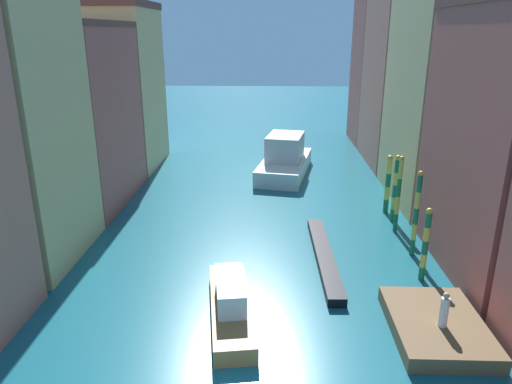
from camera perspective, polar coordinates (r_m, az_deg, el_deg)
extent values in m
plane|color=#196070|center=(38.53, 0.73, 0.22)|extent=(154.00, 154.00, 0.00)
cube|color=#B25147|center=(37.08, -20.87, 8.30)|extent=(6.74, 10.73, 12.59)
cube|color=brown|center=(36.59, -22.10, 18.32)|extent=(6.87, 10.95, 0.41)
cube|color=#DBB77A|center=(46.50, -16.21, 11.68)|extent=(6.74, 8.98, 14.19)
cube|color=brown|center=(46.26, -17.09, 20.80)|extent=(6.87, 9.16, 0.63)
cube|color=#DBB77A|center=(37.57, 22.16, 11.17)|extent=(6.74, 10.65, 16.33)
cube|color=#C6705B|center=(47.88, 17.84, 13.23)|extent=(6.74, 10.34, 16.70)
cube|color=#B25147|center=(56.66, 15.61, 16.81)|extent=(6.74, 7.73, 21.89)
cube|color=brown|center=(22.38, 20.91, -14.85)|extent=(3.80, 5.32, 0.69)
cylinder|color=white|center=(21.48, 21.72, -13.32)|extent=(0.36, 0.36, 1.30)
sphere|color=tan|center=(21.10, 21.98, -11.51)|extent=(0.26, 0.26, 0.26)
cylinder|color=#197247|center=(26.40, 19.35, -9.20)|extent=(0.31, 0.31, 0.74)
cylinder|color=#E5D14C|center=(26.07, 19.53, -7.76)|extent=(0.31, 0.31, 0.74)
cylinder|color=#197247|center=(25.76, 19.71, -6.29)|extent=(0.31, 0.31, 0.74)
cylinder|color=#E5D14C|center=(25.47, 19.89, -4.78)|extent=(0.31, 0.31, 0.74)
cylinder|color=#197247|center=(25.20, 20.07, -3.24)|extent=(0.31, 0.31, 0.74)
sphere|color=gold|center=(25.03, 20.20, -2.20)|extent=(0.34, 0.34, 0.34)
cylinder|color=#197247|center=(28.92, 18.32, -6.31)|extent=(0.28, 0.28, 0.96)
cylinder|color=#E5D14C|center=(28.54, 18.52, -4.56)|extent=(0.28, 0.28, 0.96)
cylinder|color=#197247|center=(28.19, 18.72, -2.77)|extent=(0.28, 0.28, 0.96)
cylinder|color=#E5D14C|center=(27.87, 18.92, -0.93)|extent=(0.28, 0.28, 0.96)
cylinder|color=#197247|center=(27.58, 19.13, 0.94)|extent=(0.28, 0.28, 0.96)
sphere|color=gold|center=(27.41, 19.26, 2.12)|extent=(0.30, 0.30, 0.30)
cylinder|color=#197247|center=(31.82, 16.46, -3.56)|extent=(0.26, 0.26, 1.19)
cylinder|color=#E5D14C|center=(31.40, 16.66, -1.55)|extent=(0.26, 0.26, 1.19)
cylinder|color=#197247|center=(31.03, 16.87, 0.51)|extent=(0.26, 0.26, 1.19)
cylinder|color=#E5D14C|center=(30.69, 17.07, 2.62)|extent=(0.26, 0.26, 1.19)
sphere|color=gold|center=(30.51, 17.20, 3.89)|extent=(0.29, 0.29, 0.29)
cylinder|color=#197247|center=(33.58, 16.16, -2.65)|extent=(0.36, 0.36, 0.86)
cylinder|color=#E5D14C|center=(33.29, 16.29, -1.28)|extent=(0.36, 0.36, 0.86)
cylinder|color=#197247|center=(33.02, 16.43, 0.12)|extent=(0.36, 0.36, 0.86)
cylinder|color=#E5D14C|center=(32.76, 16.56, 1.54)|extent=(0.36, 0.36, 0.86)
cylinder|color=#197247|center=(32.53, 16.70, 2.98)|extent=(0.36, 0.36, 0.86)
sphere|color=gold|center=(32.39, 16.80, 3.95)|extent=(0.39, 0.39, 0.39)
cylinder|color=#197247|center=(35.01, 15.38, -1.60)|extent=(0.36, 0.36, 0.96)
cylinder|color=#E5D14C|center=(34.69, 15.52, -0.11)|extent=(0.36, 0.36, 0.96)
cylinder|color=#197247|center=(34.40, 15.66, 1.41)|extent=(0.36, 0.36, 0.96)
cylinder|color=#E5D14C|center=(34.14, 15.80, 2.95)|extent=(0.36, 0.36, 0.96)
sphere|color=gold|center=(33.98, 15.89, 3.96)|extent=(0.39, 0.39, 0.39)
cube|color=white|center=(42.86, 3.48, 3.09)|extent=(5.43, 10.12, 1.38)
cube|color=silver|center=(42.41, 3.52, 5.44)|extent=(3.67, 4.72, 2.24)
cube|color=black|center=(27.23, 8.20, -7.65)|extent=(1.18, 9.93, 0.49)
cube|color=olive|center=(22.10, -3.07, -13.82)|extent=(2.76, 7.26, 0.78)
cube|color=silver|center=(21.61, -3.11, -11.73)|extent=(1.68, 3.34, 1.09)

